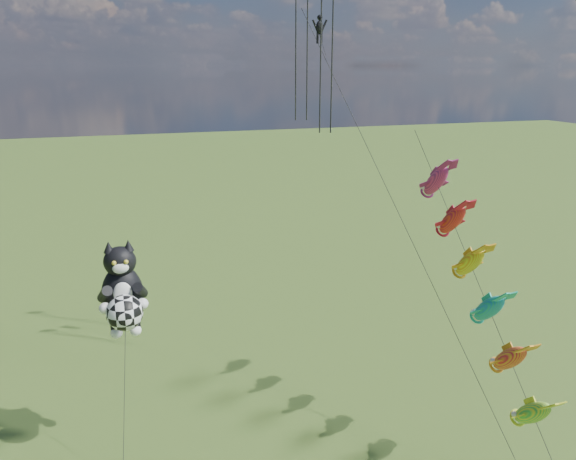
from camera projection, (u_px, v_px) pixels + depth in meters
name	position (u px, v px, depth m)	size (l,w,h in m)	color
cat_kite_rig	(123.00, 294.00, 26.67)	(2.32, 4.08, 11.21)	brown
fish_windsock_rig	(479.00, 286.00, 27.36)	(0.83, 15.97, 15.57)	brown
parafoil_rig	(323.00, 38.00, 31.40)	(6.53, 16.58, 24.75)	brown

